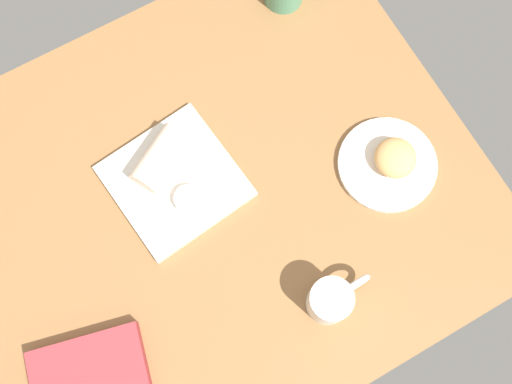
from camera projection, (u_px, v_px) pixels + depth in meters
The scene contains 8 objects.
dining_table at pixel (200, 207), 125.67cm from camera, with size 110.00×90.00×4.00cm, color olive.
round_plate at pixel (387, 165), 125.23cm from camera, with size 19.76×19.76×1.40cm, color silver.
scone_pastry at pixel (395, 158), 122.41cm from camera, with size 8.40×8.19×4.70cm, color tan.
square_plate at pixel (175, 181), 124.21cm from camera, with size 23.46×23.46×1.60cm, color silver.
sauce_cup at pixel (189, 200), 121.17cm from camera, with size 5.66×5.66×2.12cm.
breakfast_wrap at pixel (160, 158), 121.39cm from camera, with size 6.18×6.18×12.51cm, color beige.
book_stack at pixel (89, 373), 113.58cm from camera, with size 23.02×17.38×3.24cm.
second_mug at pixel (332, 300), 114.12cm from camera, with size 12.81×7.98×9.05cm.
Camera 1 is at (5.60, 32.58, 123.79)cm, focal length 44.19 mm.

